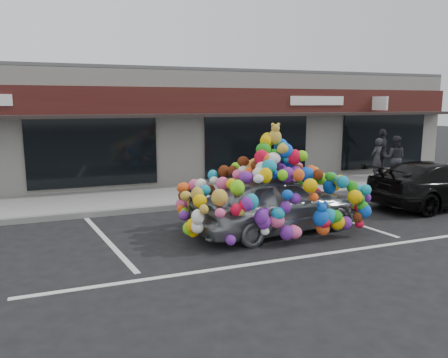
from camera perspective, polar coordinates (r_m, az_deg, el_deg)
name	(u,v)px	position (r m, az deg, el deg)	size (l,w,h in m)	color
ground	(241,229)	(10.85, 2.25, -6.50)	(90.00, 90.00, 0.00)	black
shop_building	(162,125)	(18.48, -8.16, 7.02)	(24.00, 7.20, 4.31)	white
sidewalk	(193,194)	(14.48, -4.01, -2.03)	(26.00, 3.00, 0.15)	gray
kerb	(208,204)	(13.08, -2.08, -3.30)	(26.00, 0.18, 0.16)	slate
parking_stripe_left	(107,241)	(10.26, -15.03, -7.78)	(0.12, 4.40, 0.01)	silver
parking_stripe_mid	(332,216)	(12.34, 13.94, -4.74)	(0.12, 4.40, 0.01)	silver
lane_line	(369,247)	(9.97, 18.41, -8.48)	(14.00, 0.12, 0.01)	silver
toy_car	(275,196)	(10.49, 6.71, -2.20)	(3.01, 4.66, 2.58)	gray
black_sedan	(439,184)	(14.53, 26.29, -0.58)	(4.67, 1.90, 1.35)	black
pedestrian_a	(377,159)	(17.80, 19.32, 2.51)	(0.58, 0.38, 1.59)	black
pedestrian_b	(394,158)	(17.81, 21.36, 2.56)	(0.82, 0.64, 1.69)	black
pedestrian_c	(381,153)	(18.36, 19.85, 3.20)	(0.47, 1.12, 1.91)	black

